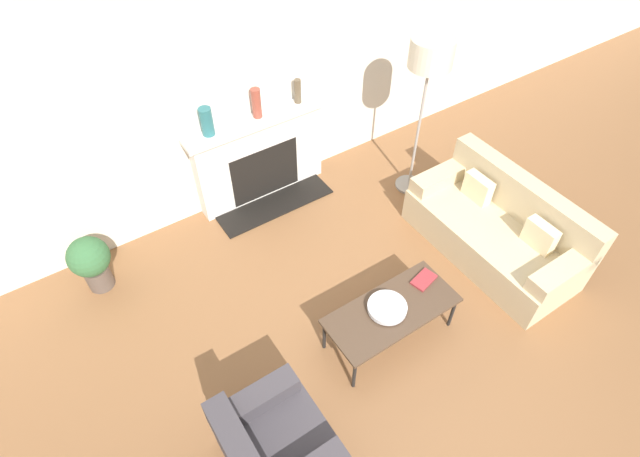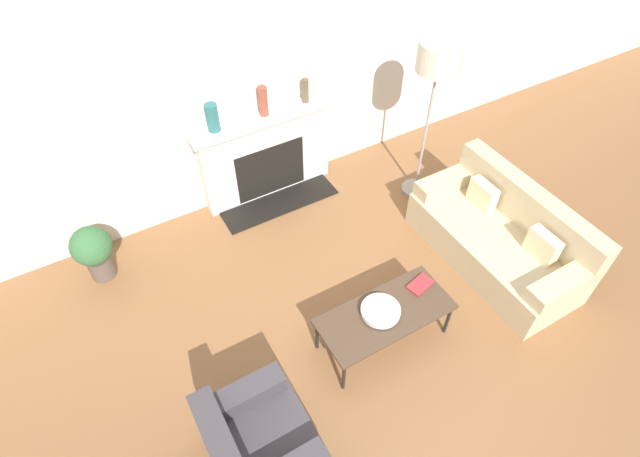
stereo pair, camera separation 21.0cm
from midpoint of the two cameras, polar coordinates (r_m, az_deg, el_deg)
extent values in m
plane|color=brown|center=(4.76, 11.13, -14.23)|extent=(18.00, 18.00, 0.00)
cube|color=silver|center=(5.42, -7.93, 17.08)|extent=(18.00, 0.06, 2.90)
cube|color=silver|center=(5.79, -7.90, 7.89)|extent=(1.54, 0.20, 1.01)
cube|color=black|center=(5.81, -7.37, 6.41)|extent=(0.85, 0.04, 0.66)
cube|color=black|center=(5.92, -6.15, 2.76)|extent=(1.38, 0.40, 0.02)
cube|color=silver|center=(5.45, -8.32, 12.07)|extent=(1.66, 0.28, 0.05)
cube|color=#CCB78E|center=(5.51, 17.86, -1.11)|extent=(0.84, 1.82, 0.40)
cube|color=#CCB78E|center=(5.44, 21.22, 3.29)|extent=(0.20, 1.82, 0.43)
cube|color=#CCB78E|center=(5.66, 12.79, 5.81)|extent=(0.78, 0.22, 0.16)
cube|color=#CCB78E|center=(5.07, 24.95, -4.53)|extent=(0.78, 0.22, 0.16)
cube|color=beige|center=(5.52, 16.56, 4.44)|extent=(0.12, 0.32, 0.28)
cube|color=beige|center=(5.22, 22.80, -0.78)|extent=(0.12, 0.32, 0.28)
cube|color=#423D42|center=(4.14, -6.01, -24.01)|extent=(0.74, 0.84, 0.41)
cube|color=#423D42|center=(3.79, -10.63, -24.28)|extent=(0.18, 0.84, 0.30)
cube|color=#423D42|center=(4.00, -8.80, -18.77)|extent=(0.66, 0.18, 0.17)
cube|color=#4C3828|center=(4.46, 6.87, -9.30)|extent=(1.20, 0.53, 0.03)
cylinder|color=black|center=(4.37, 2.51, -16.39)|extent=(0.03, 0.03, 0.40)
cylinder|color=black|center=(4.81, 13.66, -9.35)|extent=(0.03, 0.03, 0.40)
cylinder|color=black|center=(4.55, -0.86, -12.14)|extent=(0.03, 0.03, 0.40)
cylinder|color=black|center=(4.97, 10.13, -5.83)|extent=(0.03, 0.03, 0.40)
cylinder|color=silver|center=(4.43, 6.29, -9.22)|extent=(0.12, 0.12, 0.02)
cylinder|color=silver|center=(4.41, 6.32, -8.99)|extent=(0.35, 0.35, 0.05)
cube|color=#9E2D33|center=(4.67, 10.52, -5.80)|extent=(0.27, 0.20, 0.02)
cylinder|color=gray|center=(6.21, 9.16, 4.96)|extent=(0.33, 0.33, 0.03)
cylinder|color=gray|center=(5.71, 10.12, 11.04)|extent=(0.03, 0.03, 1.60)
cylinder|color=beige|center=(5.24, 11.46, 19.06)|extent=(0.44, 0.44, 0.29)
cylinder|color=#28666B|center=(5.22, -13.97, 11.75)|extent=(0.13, 0.13, 0.30)
cylinder|color=brown|center=(5.38, -8.42, 13.97)|extent=(0.10, 0.10, 0.33)
cylinder|color=brown|center=(5.58, -3.69, 15.37)|extent=(0.08, 0.08, 0.27)
cylinder|color=brown|center=(5.53, -24.97, -5.03)|extent=(0.25, 0.25, 0.26)
sphere|color=#386B3D|center=(5.31, -25.99, -2.94)|extent=(0.40, 0.40, 0.40)
camera|label=1|loc=(0.11, -91.20, -1.28)|focal=28.00mm
camera|label=2|loc=(0.11, 88.80, 1.28)|focal=28.00mm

